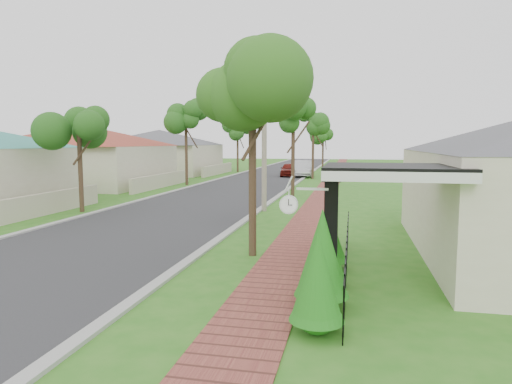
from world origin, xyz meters
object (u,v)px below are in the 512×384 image
Objects in this scene: parked_car_red at (289,170)px; near_tree at (252,84)px; utility_pole at (264,135)px; parked_car_white at (303,169)px; porch_post at (331,239)px; station_clock at (291,203)px.

parked_car_red is 0.62× the size of near_tree.
utility_pole reaches higher than near_tree.
parked_car_white is 0.66× the size of utility_pole.
porch_post is 33.92m from parked_car_red.
near_tree is (-2.35, 2.50, 3.76)m from porch_post.
near_tree reaches higher than porch_post.
porch_post is at bearing -71.65° from utility_pole.
utility_pole is at bearing 98.68° from near_tree.
utility_pole is (-3.65, 11.00, 2.52)m from porch_post.
near_tree is 0.85× the size of utility_pole.
parked_car_red is at bearing 170.32° from parked_car_white.
parked_car_white reaches higher than parked_car_red.
station_clock is (1.49, -2.90, -2.93)m from near_tree.
near_tree is (3.20, -30.96, 4.23)m from parked_car_red.
porch_post reaches higher than station_clock.
porch_post is at bearing 24.97° from station_clock.
near_tree is 8.69m from utility_pole.
parked_car_white is at bearing 95.56° from station_clock.
parked_car_red is 3.62× the size of station_clock.
parked_car_white is 22.56m from utility_pole.
parked_car_red is 0.81× the size of parked_car_white.
utility_pole is at bearing -89.65° from parked_car_red.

